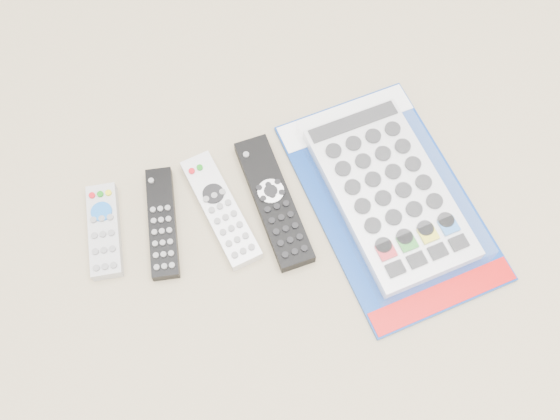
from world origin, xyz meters
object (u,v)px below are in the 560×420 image
object	(u,v)px
remote_silver_dvd	(221,210)
remote_large_black	(274,202)
jumbo_remote_packaged	(390,192)
remote_slim_black	(162,223)
remote_small_grey	(104,231)

from	to	relation	value
remote_silver_dvd	remote_large_black	xyz separation A→B (m)	(0.07, -0.01, 0.00)
jumbo_remote_packaged	remote_silver_dvd	bearing A→B (deg)	162.64
remote_slim_black	remote_silver_dvd	world-z (taller)	remote_silver_dvd
remote_large_black	jumbo_remote_packaged	distance (m)	0.16
remote_small_grey	remote_silver_dvd	world-z (taller)	same
remote_silver_dvd	remote_slim_black	bearing A→B (deg)	167.16
remote_small_grey	remote_large_black	distance (m)	0.24
remote_slim_black	remote_silver_dvd	xyz separation A→B (m)	(0.08, -0.01, 0.00)
remote_small_grey	remote_large_black	size ratio (longest dim) A/B	0.69
remote_slim_black	remote_small_grey	bearing A→B (deg)	-179.67
remote_silver_dvd	remote_large_black	world-z (taller)	remote_large_black
remote_silver_dvd	jumbo_remote_packaged	size ratio (longest dim) A/B	0.51
remote_silver_dvd	jumbo_remote_packaged	bearing A→B (deg)	-21.67
remote_slim_black	remote_silver_dvd	distance (m)	0.08
remote_large_black	jumbo_remote_packaged	xyz separation A→B (m)	(0.16, -0.04, 0.01)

